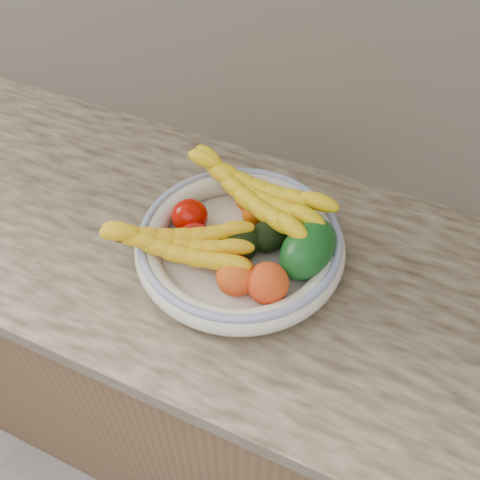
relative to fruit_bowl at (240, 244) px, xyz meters
name	(u,v)px	position (x,y,z in m)	size (l,w,h in m)	color
kitchen_counter	(244,362)	(0.00, 0.03, -0.48)	(2.44, 0.66, 1.40)	brown
fruit_bowl	(240,244)	(0.00, 0.00, 0.00)	(0.39, 0.39, 0.08)	silver
clementine_back_left	(249,199)	(-0.03, 0.11, 0.01)	(0.06, 0.06, 0.05)	#F96905
clementine_back_right	(270,204)	(0.01, 0.12, 0.01)	(0.05, 0.05, 0.04)	#E95A04
clementine_back_mid	(254,215)	(0.00, 0.08, 0.01)	(0.05, 0.05, 0.04)	#EB6104
tomato_left	(190,216)	(-0.11, 0.01, 0.01)	(0.07, 0.07, 0.06)	#AF0900
tomato_near_left	(195,241)	(-0.07, -0.04, 0.01)	(0.07, 0.07, 0.06)	#A41010
avocado_center	(241,243)	(0.01, -0.01, 0.02)	(0.06, 0.09, 0.06)	black
avocado_right	(271,234)	(0.05, 0.03, 0.02)	(0.06, 0.09, 0.06)	black
green_mango	(308,249)	(0.12, 0.02, 0.03)	(0.09, 0.14, 0.10)	#0D4917
peach_front	(236,276)	(0.03, -0.08, 0.02)	(0.07, 0.07, 0.07)	orange
peach_right	(268,283)	(0.09, -0.08, 0.02)	(0.07, 0.07, 0.07)	orange
banana_bunch_back	(254,196)	(-0.01, 0.09, 0.04)	(0.33, 0.12, 0.09)	yellow
banana_bunch_front	(178,247)	(-0.08, -0.08, 0.03)	(0.28, 0.11, 0.08)	yellow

